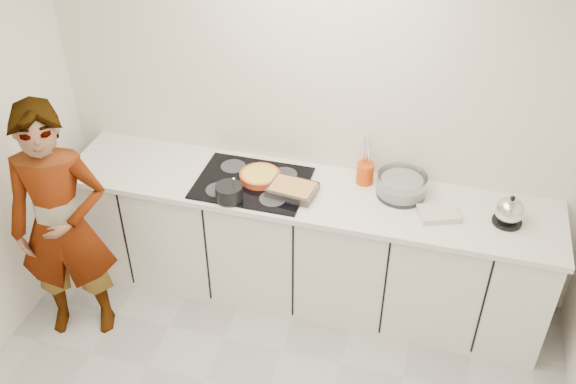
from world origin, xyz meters
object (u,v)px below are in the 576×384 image
(saucepan, at_px, (229,192))
(utensil_crock, at_px, (365,173))
(mixing_bowl, at_px, (401,186))
(kettle, at_px, (509,212))
(tart_dish, at_px, (260,176))
(cook, at_px, (62,227))
(hob, at_px, (252,183))
(baking_dish, at_px, (293,189))

(saucepan, height_order, utensil_crock, saucepan)
(mixing_bowl, height_order, kettle, kettle)
(tart_dish, height_order, mixing_bowl, mixing_bowl)
(tart_dish, xyz_separation_m, utensil_crock, (0.66, 0.17, 0.03))
(tart_dish, relative_size, cook, 0.19)
(hob, xyz_separation_m, tart_dish, (0.04, 0.05, 0.03))
(utensil_crock, bearing_deg, kettle, -11.92)
(tart_dish, distance_m, mixing_bowl, 0.92)
(kettle, height_order, utensil_crock, kettle)
(tart_dish, height_order, cook, cook)
(baking_dish, relative_size, cook, 0.19)
(hob, distance_m, saucepan, 0.23)
(tart_dish, height_order, utensil_crock, utensil_crock)
(hob, relative_size, kettle, 3.24)
(mixing_bowl, bearing_deg, hob, -171.76)
(tart_dish, distance_m, kettle, 1.57)
(hob, bearing_deg, saucepan, -112.00)
(saucepan, height_order, baking_dish, saucepan)
(tart_dish, bearing_deg, saucepan, -115.78)
(saucepan, relative_size, baking_dish, 0.71)
(tart_dish, height_order, kettle, kettle)
(baking_dish, bearing_deg, utensil_crock, 32.04)
(saucepan, height_order, kettle, kettle)
(baking_dish, height_order, kettle, kettle)
(saucepan, bearing_deg, kettle, 7.77)
(hob, bearing_deg, baking_dish, -9.77)
(cook, bearing_deg, hob, 13.28)
(kettle, distance_m, cook, 2.71)
(mixing_bowl, height_order, utensil_crock, mixing_bowl)
(saucepan, xyz_separation_m, kettle, (1.69, 0.23, 0.02))
(baking_dish, height_order, cook, cook)
(hob, height_order, mixing_bowl, mixing_bowl)
(baking_dish, bearing_deg, cook, -154.97)
(tart_dish, relative_size, mixing_bowl, 0.95)
(hob, relative_size, cook, 0.43)
(mixing_bowl, distance_m, utensil_crock, 0.26)
(mixing_bowl, distance_m, cook, 2.13)
(hob, distance_m, utensil_crock, 0.74)
(kettle, bearing_deg, saucepan, -172.23)
(saucepan, height_order, cook, cook)
(utensil_crock, bearing_deg, mixing_bowl, -16.86)
(tart_dish, height_order, baking_dish, baking_dish)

